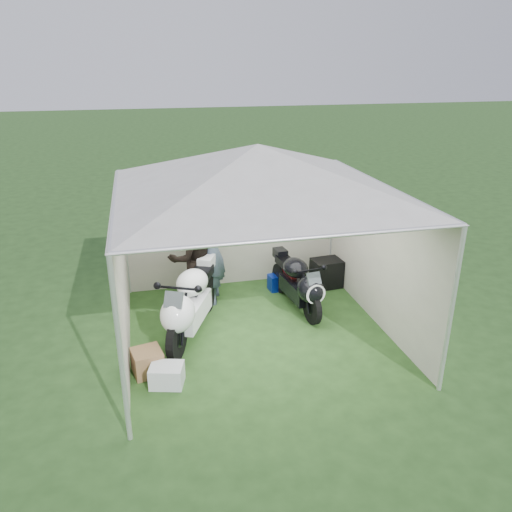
% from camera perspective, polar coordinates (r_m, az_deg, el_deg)
% --- Properties ---
extents(ground, '(80.00, 80.00, 0.00)m').
position_cam_1_polar(ground, '(8.11, 0.19, -8.74)').
color(ground, '#23421A').
rests_on(ground, ground).
extents(canopy_tent, '(5.66, 5.66, 3.00)m').
position_cam_1_polar(canopy_tent, '(7.19, 0.15, 9.39)').
color(canopy_tent, silver).
rests_on(canopy_tent, ground).
extents(motorcycle_white, '(1.15, 2.05, 1.08)m').
position_cam_1_polar(motorcycle_white, '(7.81, -7.60, -5.20)').
color(motorcycle_white, black).
rests_on(motorcycle_white, ground).
extents(motorcycle_black, '(0.55, 1.86, 0.91)m').
position_cam_1_polar(motorcycle_black, '(8.64, 4.89, -3.00)').
color(motorcycle_black, black).
rests_on(motorcycle_black, ground).
extents(paddock_stand, '(0.43, 0.30, 0.30)m').
position_cam_1_polar(paddock_stand, '(9.49, 2.68, -2.98)').
color(paddock_stand, '#0C2BD0').
rests_on(paddock_stand, ground).
extents(person_dark_jacket, '(1.02, 0.89, 1.78)m').
position_cam_1_polar(person_dark_jacket, '(8.70, -7.30, -0.23)').
color(person_dark_jacket, black).
rests_on(person_dark_jacket, ground).
extents(person_blue_jacket, '(0.61, 0.79, 1.93)m').
position_cam_1_polar(person_blue_jacket, '(8.77, -5.13, 0.58)').
color(person_blue_jacket, slate).
rests_on(person_blue_jacket, ground).
extents(equipment_box, '(0.58, 0.48, 0.54)m').
position_cam_1_polar(equipment_box, '(9.67, 8.05, -1.94)').
color(equipment_box, black).
rests_on(equipment_box, ground).
extents(crate_0, '(0.51, 0.44, 0.29)m').
position_cam_1_polar(crate_0, '(6.98, -10.15, -13.27)').
color(crate_0, silver).
rests_on(crate_0, ground).
extents(crate_1, '(0.47, 0.47, 0.35)m').
position_cam_1_polar(crate_1, '(7.24, -12.31, -11.73)').
color(crate_1, brown).
rests_on(crate_1, ground).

